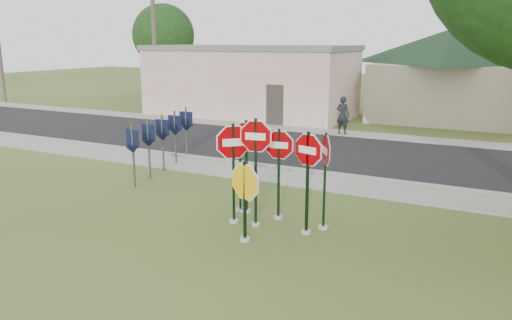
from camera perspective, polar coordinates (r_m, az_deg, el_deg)
The scene contains 19 objects.
ground at distance 11.39m, azimuth -2.38°, elevation -9.52°, with size 120.00×120.00×0.00m, color #3B5520.
sidewalk_near at distance 16.13m, azimuth 7.25°, elevation -2.55°, with size 60.00×1.60×0.06m, color gray.
road at distance 20.30m, azimuth 11.59°, elevation 0.58°, with size 60.00×7.00×0.04m, color black.
sidewalk_far at distance 24.39m, azimuth 14.33°, elevation 2.60°, with size 60.00×1.60×0.06m, color gray.
curb at distance 17.03m, azimuth 8.40°, elevation -1.58°, with size 60.00×0.20×0.14m, color gray.
stop_sign_center at distance 11.91m, azimuth -0.04°, elevation 0.40°, with size 1.06×0.24×2.79m.
stop_sign_yellow at distance 11.14m, azimuth -1.30°, elevation -3.74°, with size 1.13×0.37×1.98m.
stop_sign_left at distance 12.17m, azimuth -2.61°, elevation 0.21°, with size 0.88×0.78×2.64m.
stop_sign_right at distance 11.52m, azimuth 5.93°, elevation -1.01°, with size 1.02×0.31×2.55m.
stop_sign_back_right at distance 12.47m, azimuth 2.63°, elevation -0.26°, with size 1.00×0.24×2.44m.
stop_sign_back_left at distance 12.91m, azimuth -1.12°, elevation 0.63°, with size 0.98×0.24×2.57m.
stop_sign_far_right at distance 11.87m, azimuth 7.90°, elevation -0.95°, with size 0.55×0.89×2.47m.
stop_sign_far_left at distance 13.01m, azimuth -1.83°, elevation 0.27°, with size 0.91×0.47×2.42m.
route_sign_row at distance 17.54m, azimuth -10.63°, elevation 2.64°, with size 1.43×4.63×2.00m.
building_stucco at distance 30.69m, azimuth -0.58°, elevation 9.15°, with size 12.20×6.20×4.20m.
building_house at distance 31.29m, azimuth 21.61°, elevation 11.07°, with size 11.60×11.60×6.20m.
utility_pole_near at distance 30.98m, azimuth -11.59°, elevation 14.15°, with size 2.20×0.26×9.50m.
bg_tree_left at distance 41.61m, azimuth -10.53°, elevation 13.82°, with size 4.90×4.90×7.35m.
pedestrian at distance 24.46m, azimuth 9.88°, elevation 5.08°, with size 0.66×0.44×1.82m, color black.
Camera 1 is at (5.17, -9.12, 4.44)m, focal length 35.00 mm.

